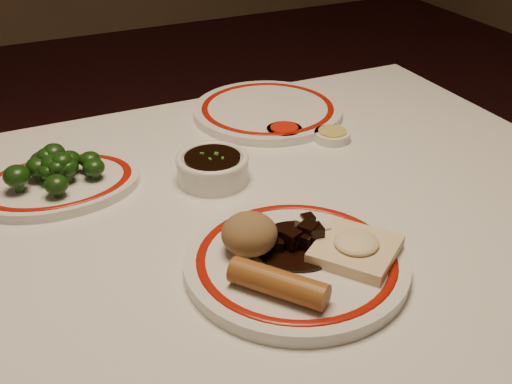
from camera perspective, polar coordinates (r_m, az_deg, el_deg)
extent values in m
cube|color=white|center=(0.92, -1.71, -3.62)|extent=(1.20, 0.90, 0.04)
cylinder|color=black|center=(1.64, 10.35, -2.94)|extent=(0.06, 0.06, 0.71)
cylinder|color=silver|center=(0.82, 3.61, -6.36)|extent=(0.35, 0.35, 0.02)
torus|color=#931207|center=(0.81, 3.63, -5.86)|extent=(0.30, 0.30, 0.00)
ellipsoid|color=olive|center=(0.81, -0.58, -3.74)|extent=(0.07, 0.07, 0.05)
cylinder|color=#965924|center=(0.74, 1.99, -8.10)|extent=(0.10, 0.11, 0.03)
cube|color=beige|center=(0.82, 8.86, -5.09)|extent=(0.14, 0.14, 0.02)
ellipsoid|color=beige|center=(0.81, 8.92, -4.46)|extent=(0.06, 0.06, 0.02)
cylinder|color=black|center=(0.83, 3.70, -4.77)|extent=(0.11, 0.11, 0.00)
cube|color=black|center=(0.82, 4.29, -4.33)|extent=(0.03, 0.03, 0.02)
cube|color=black|center=(0.82, 3.19, -4.11)|extent=(0.03, 0.03, 0.02)
cube|color=black|center=(0.82, 1.98, -4.75)|extent=(0.02, 0.02, 0.01)
cube|color=black|center=(0.82, 4.63, -3.50)|extent=(0.03, 0.03, 0.02)
cube|color=black|center=(0.82, 4.31, -4.26)|extent=(0.03, 0.03, 0.02)
cube|color=black|center=(0.82, 1.00, -3.93)|extent=(0.03, 0.03, 0.02)
cube|color=black|center=(0.83, 4.02, -4.16)|extent=(0.02, 0.02, 0.02)
cube|color=black|center=(0.83, 3.95, -3.96)|extent=(0.02, 0.02, 0.02)
cube|color=black|center=(0.83, 2.90, -4.06)|extent=(0.03, 0.03, 0.02)
cube|color=black|center=(0.82, 3.41, -4.62)|extent=(0.02, 0.02, 0.02)
cube|color=black|center=(0.85, 4.63, -2.54)|extent=(0.02, 0.02, 0.02)
cube|color=black|center=(0.83, 5.23, -3.62)|extent=(0.02, 0.02, 0.02)
cube|color=black|center=(0.82, 4.50, -4.02)|extent=(0.02, 0.02, 0.02)
cube|color=beige|center=(0.85, 4.23, -2.72)|extent=(0.02, 0.02, 0.01)
cube|color=beige|center=(0.84, 5.89, -3.36)|extent=(0.02, 0.02, 0.01)
torus|color=#931207|center=(1.03, -17.33, 0.93)|extent=(0.23, 0.23, 0.00)
cylinder|color=#23471C|center=(1.04, -16.14, 1.95)|extent=(0.01, 0.01, 0.01)
ellipsoid|color=#14370D|center=(1.03, -16.27, 2.74)|extent=(0.04, 0.04, 0.03)
cylinder|color=#23471C|center=(1.01, -20.32, 0.40)|extent=(0.01, 0.01, 0.02)
ellipsoid|color=#14370D|center=(1.00, -20.52, 1.36)|extent=(0.04, 0.04, 0.03)
cylinder|color=#23471C|center=(0.98, -17.20, -0.14)|extent=(0.01, 0.01, 0.01)
ellipsoid|color=#14370D|center=(0.97, -17.34, 0.65)|extent=(0.04, 0.04, 0.03)
cylinder|color=#23471C|center=(1.01, -14.11, 1.40)|extent=(0.01, 0.01, 0.01)
ellipsoid|color=#14370D|center=(1.01, -14.22, 2.15)|extent=(0.03, 0.03, 0.03)
cylinder|color=#23471C|center=(1.02, -17.38, 1.27)|extent=(0.01, 0.01, 0.01)
ellipsoid|color=#14370D|center=(1.02, -17.51, 2.02)|extent=(0.03, 0.03, 0.02)
cylinder|color=#23471C|center=(1.02, -16.32, 1.25)|extent=(0.01, 0.01, 0.01)
ellipsoid|color=#14370D|center=(1.01, -16.47, 2.13)|extent=(0.03, 0.03, 0.03)
cylinder|color=#23471C|center=(1.03, -18.27, 1.28)|extent=(0.01, 0.01, 0.01)
ellipsoid|color=#14370D|center=(1.02, -18.41, 2.00)|extent=(0.03, 0.03, 0.02)
cylinder|color=#23471C|center=(1.05, -18.34, 1.81)|extent=(0.01, 0.01, 0.01)
ellipsoid|color=#14370D|center=(1.04, -18.49, 2.63)|extent=(0.04, 0.04, 0.03)
cylinder|color=#23471C|center=(1.04, -17.88, 1.47)|extent=(0.01, 0.01, 0.01)
ellipsoid|color=#14370D|center=(1.03, -18.01, 2.22)|extent=(0.04, 0.04, 0.03)
cylinder|color=#23471C|center=(1.02, -17.42, 1.36)|extent=(0.01, 0.01, 0.02)
ellipsoid|color=#14370D|center=(1.02, -17.59, 2.32)|extent=(0.04, 0.04, 0.03)
cylinder|color=#23471C|center=(1.02, -16.64, 1.38)|extent=(0.01, 0.01, 0.02)
ellipsoid|color=#14370D|center=(1.01, -16.79, 2.30)|extent=(0.04, 0.04, 0.03)
cylinder|color=#23471C|center=(1.01, -17.87, 0.96)|extent=(0.01, 0.01, 0.01)
ellipsoid|color=#14370D|center=(1.01, -18.01, 1.73)|extent=(0.03, 0.03, 0.02)
cylinder|color=#23471C|center=(1.02, -17.34, 1.17)|extent=(0.01, 0.01, 0.01)
ellipsoid|color=#14370D|center=(1.02, -17.48, 1.98)|extent=(0.04, 0.04, 0.03)
cylinder|color=#23471C|center=(1.04, -18.13, 1.68)|extent=(0.01, 0.01, 0.01)
ellipsoid|color=#14370D|center=(1.03, -18.26, 2.41)|extent=(0.03, 0.03, 0.02)
cylinder|color=#23471C|center=(1.03, -18.68, 1.30)|extent=(0.01, 0.01, 0.01)
ellipsoid|color=#14370D|center=(1.03, -18.84, 2.15)|extent=(0.04, 0.04, 0.03)
cylinder|color=#23471C|center=(1.04, -14.43, 2.02)|extent=(0.01, 0.01, 0.01)
ellipsoid|color=#14370D|center=(1.03, -14.53, 2.77)|extent=(0.03, 0.03, 0.03)
cylinder|color=#23471C|center=(1.07, -17.07, 2.43)|extent=(0.01, 0.01, 0.01)
ellipsoid|color=#14370D|center=(1.06, -17.17, 3.03)|extent=(0.03, 0.03, 0.02)
ellipsoid|color=#14370D|center=(1.00, -17.27, 2.10)|extent=(0.03, 0.03, 0.02)
ellipsoid|color=#14370D|center=(1.03, -17.56, 3.34)|extent=(0.04, 0.04, 0.03)
ellipsoid|color=#14370D|center=(1.03, -18.15, 3.06)|extent=(0.03, 0.03, 0.02)
ellipsoid|color=#14370D|center=(1.01, -16.88, 2.63)|extent=(0.03, 0.03, 0.03)
cylinder|color=silver|center=(1.01, -3.86, 2.00)|extent=(0.11, 0.11, 0.04)
cylinder|color=black|center=(1.00, -3.90, 3.06)|extent=(0.09, 0.09, 0.00)
cylinder|color=silver|center=(1.15, 2.52, 5.31)|extent=(0.06, 0.06, 0.02)
cylinder|color=red|center=(1.15, 2.54, 5.74)|extent=(0.05, 0.05, 0.00)
cylinder|color=silver|center=(1.14, 6.78, 4.96)|extent=(0.06, 0.06, 0.02)
cylinder|color=tan|center=(1.14, 6.81, 5.39)|extent=(0.05, 0.05, 0.00)
cylinder|color=silver|center=(1.24, 1.04, 7.21)|extent=(0.37, 0.37, 0.02)
torus|color=#931207|center=(1.23, 1.04, 7.55)|extent=(0.32, 0.32, 0.00)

